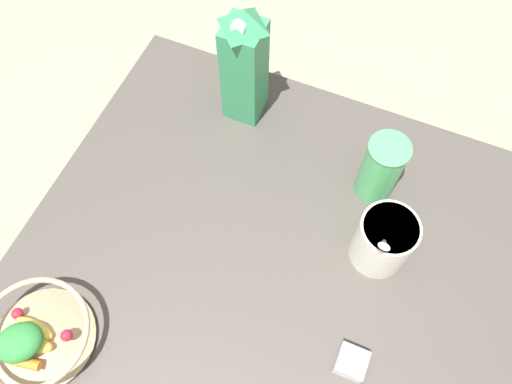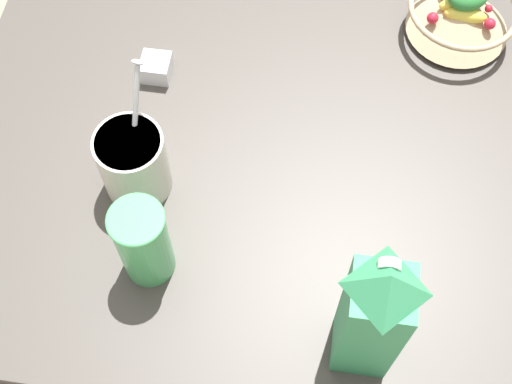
% 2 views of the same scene
% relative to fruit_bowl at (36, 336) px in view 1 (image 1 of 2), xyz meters
% --- Properties ---
extents(ground_plane, '(6.00, 6.00, 0.00)m').
position_rel_fruit_bowl_xyz_m(ground_plane, '(0.32, 0.22, -0.07)').
color(ground_plane, gray).
extents(countertop, '(0.97, 0.97, 0.03)m').
position_rel_fruit_bowl_xyz_m(countertop, '(0.32, 0.22, -0.06)').
color(countertop, '#47423D').
rests_on(countertop, ground_plane).
extents(fruit_bowl, '(0.19, 0.19, 0.09)m').
position_rel_fruit_bowl_xyz_m(fruit_bowl, '(0.00, 0.00, 0.00)').
color(fruit_bowl, tan).
rests_on(fruit_bowl, countertop).
extents(milk_carton, '(0.07, 0.07, 0.28)m').
position_rel_fruit_bowl_xyz_m(milk_carton, '(0.13, 0.59, 0.10)').
color(milk_carton, '#338C59').
rests_on(milk_carton, countertop).
extents(yogurt_tub, '(0.10, 0.14, 0.21)m').
position_rel_fruit_bowl_xyz_m(yogurt_tub, '(0.49, 0.38, 0.03)').
color(yogurt_tub, silver).
rests_on(yogurt_tub, countertop).
extents(drinking_cup, '(0.08, 0.08, 0.16)m').
position_rel_fruit_bowl_xyz_m(drinking_cup, '(0.44, 0.51, 0.04)').
color(drinking_cup, '#4CB266').
rests_on(drinking_cup, countertop).
extents(spice_jar, '(0.05, 0.05, 0.04)m').
position_rel_fruit_bowl_xyz_m(spice_jar, '(0.50, 0.17, -0.03)').
color(spice_jar, silver).
rests_on(spice_jar, countertop).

